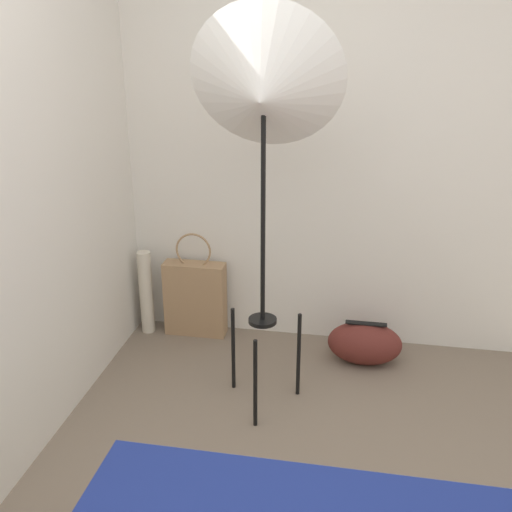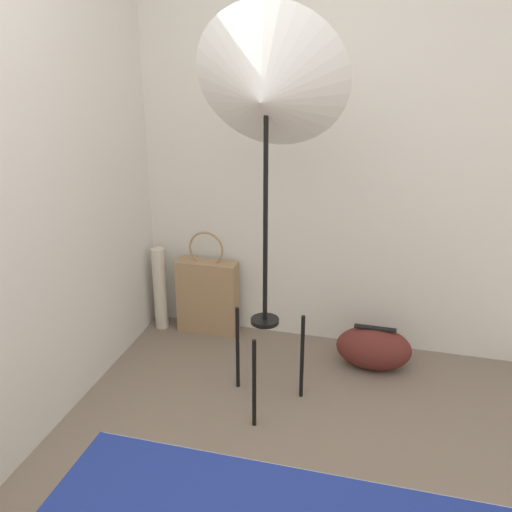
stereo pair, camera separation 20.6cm
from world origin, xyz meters
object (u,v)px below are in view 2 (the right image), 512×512
object	(u,v)px
photo_umbrella	(266,93)
paper_roll	(160,289)
tote_bag	(208,296)
duffel_bag	(374,348)

from	to	relation	value
photo_umbrella	paper_roll	world-z (taller)	photo_umbrella
photo_umbrella	tote_bag	world-z (taller)	photo_umbrella
tote_bag	photo_umbrella	bearing A→B (deg)	-50.69
tote_bag	paper_roll	xyz separation A→B (m)	(-0.30, -0.03, 0.02)
photo_umbrella	tote_bag	bearing A→B (deg)	129.31
duffel_bag	paper_roll	world-z (taller)	paper_roll
photo_umbrella	duffel_bag	xyz separation A→B (m)	(0.50, 0.47, -1.40)
photo_umbrella	paper_roll	size ratio (longest dim) A/B	3.61
duffel_bag	paper_roll	size ratio (longest dim) A/B	0.79
photo_umbrella	tote_bag	xyz separation A→B (m)	(-0.52, 0.64, -1.28)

